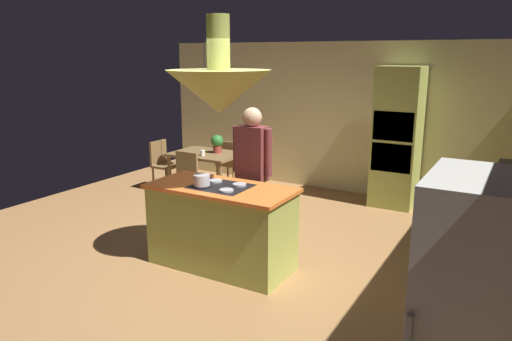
% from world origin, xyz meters
% --- Properties ---
extents(ground, '(8.16, 8.16, 0.00)m').
position_xyz_m(ground, '(0.00, 0.00, 0.00)').
color(ground, '#9E7042').
extents(wall_back, '(6.80, 0.10, 2.55)m').
position_xyz_m(wall_back, '(0.00, 3.45, 1.27)').
color(wall_back, beige).
rests_on(wall_back, ground).
extents(kitchen_island, '(1.63, 0.77, 0.96)m').
position_xyz_m(kitchen_island, '(0.00, -0.20, 0.47)').
color(kitchen_island, '#A0A84C').
rests_on(kitchen_island, ground).
extents(counter_run_right, '(0.73, 2.42, 0.94)m').
position_xyz_m(counter_run_right, '(2.84, 0.60, 0.48)').
color(counter_run_right, '#A0A84C').
rests_on(counter_run_right, ground).
extents(oven_tower, '(0.66, 0.62, 2.17)m').
position_xyz_m(oven_tower, '(1.10, 3.04, 1.08)').
color(oven_tower, '#A0A84C').
rests_on(oven_tower, ground).
extents(dining_table, '(1.13, 0.82, 0.76)m').
position_xyz_m(dining_table, '(-1.70, 1.90, 0.66)').
color(dining_table, brown).
rests_on(dining_table, ground).
extents(person_at_island, '(0.53, 0.23, 1.74)m').
position_xyz_m(person_at_island, '(0.01, 0.46, 1.00)').
color(person_at_island, tan).
rests_on(person_at_island, ground).
extents(range_hood, '(1.10, 1.10, 1.00)m').
position_xyz_m(range_hood, '(0.00, -0.20, 1.99)').
color(range_hood, '#A0A84C').
extents(pendant_light_over_table, '(0.32, 0.32, 0.82)m').
position_xyz_m(pendant_light_over_table, '(-1.70, 1.90, 1.86)').
color(pendant_light_over_table, '#E0B266').
extents(chair_facing_island, '(0.40, 0.40, 0.87)m').
position_xyz_m(chair_facing_island, '(-1.70, 1.27, 0.50)').
color(chair_facing_island, brown).
rests_on(chair_facing_island, ground).
extents(chair_by_back_wall, '(0.40, 0.40, 0.87)m').
position_xyz_m(chair_by_back_wall, '(-1.70, 2.53, 0.50)').
color(chair_by_back_wall, brown).
rests_on(chair_by_back_wall, ground).
extents(chair_at_corner, '(0.40, 0.40, 0.87)m').
position_xyz_m(chair_at_corner, '(-2.65, 1.90, 0.50)').
color(chair_at_corner, brown).
rests_on(chair_at_corner, ground).
extents(potted_plant_on_table, '(0.20, 0.20, 0.30)m').
position_xyz_m(potted_plant_on_table, '(-1.55, 1.99, 0.93)').
color(potted_plant_on_table, '#99382D').
rests_on(potted_plant_on_table, dining_table).
extents(cup_on_table, '(0.07, 0.07, 0.09)m').
position_xyz_m(cup_on_table, '(-1.63, 1.69, 0.81)').
color(cup_on_table, white).
rests_on(cup_on_table, dining_table).
extents(cooking_pot_on_cooktop, '(0.18, 0.18, 0.12)m').
position_xyz_m(cooking_pot_on_cooktop, '(-0.16, -0.33, 1.02)').
color(cooking_pot_on_cooktop, '#B2B2B7').
rests_on(cooking_pot_on_cooktop, kitchen_island).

